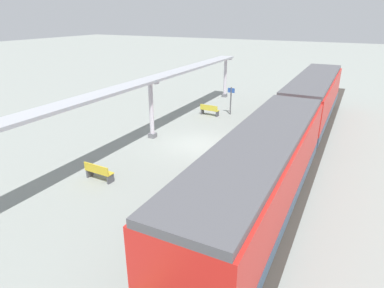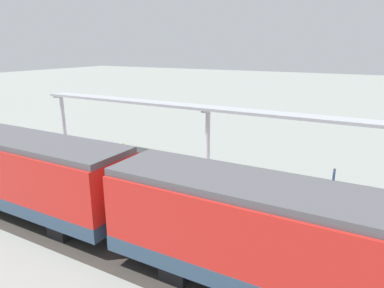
{
  "view_description": "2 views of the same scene",
  "coord_description": "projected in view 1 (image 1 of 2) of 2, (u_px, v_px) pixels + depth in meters",
  "views": [
    {
      "loc": [
        -8.04,
        16.81,
        7.49
      ],
      "look_at": [
        -0.7,
        2.37,
        1.04
      ],
      "focal_mm": 30.57,
      "sensor_mm": 36.0,
      "label": 1
    },
    {
      "loc": [
        -13.94,
        -8.3,
        7.12
      ],
      "look_at": [
        1.34,
        0.13,
        2.12
      ],
      "focal_mm": 31.76,
      "sensor_mm": 36.0,
      "label": 2
    }
  ],
  "objects": [
    {
      "name": "canopy_pillar_nearest",
      "position": [
        225.0,
        78.0,
        31.12
      ],
      "size": [
        1.1,
        0.44,
        3.67
      ],
      "color": "slate",
      "rests_on": "ground"
    },
    {
      "name": "ground_plane",
      "position": [
        199.0,
        145.0,
        20.08
      ],
      "size": [
        176.0,
        176.0,
        0.0
      ],
      "primitive_type": "plane",
      "color": "gray"
    },
    {
      "name": "trackbed",
      "position": [
        288.0,
        162.0,
        17.82
      ],
      "size": [
        3.2,
        43.64,
        0.01
      ],
      "primitive_type": "cube",
      "color": "#38332D",
      "rests_on": "ground"
    },
    {
      "name": "bench_mid_platform",
      "position": [
        98.0,
        172.0,
        15.69
      ],
      "size": [
        1.52,
        0.5,
        0.86
      ],
      "color": "gold",
      "rests_on": "ground"
    },
    {
      "name": "bench_near_end",
      "position": [
        209.0,
        110.0,
        25.82
      ],
      "size": [
        1.52,
        0.52,
        0.86
      ],
      "color": "gold",
      "rests_on": "ground"
    },
    {
      "name": "train_near_carriage",
      "position": [
        312.0,
        99.0,
        23.35
      ],
      "size": [
        2.65,
        12.79,
        3.48
      ],
      "color": "red",
      "rests_on": "ground"
    },
    {
      "name": "passenger_waiting_near_edge",
      "position": [
        162.0,
        210.0,
        11.6
      ],
      "size": [
        0.51,
        0.41,
        1.63
      ],
      "color": "gray",
      "rests_on": "ground"
    },
    {
      "name": "canopy_pillar_second",
      "position": [
        151.0,
        110.0,
        20.64
      ],
      "size": [
        1.1,
        0.44,
        3.67
      ],
      "color": "slate",
      "rests_on": "ground"
    },
    {
      "name": "train_far_carriage",
      "position": [
        260.0,
        176.0,
        12.28
      ],
      "size": [
        2.65,
        12.79,
        3.48
      ],
      "color": "red",
      "rests_on": "ground"
    },
    {
      "name": "canopy_beam",
      "position": [
        152.0,
        79.0,
        20.16
      ],
      "size": [
        1.2,
        25.58,
        0.16
      ],
      "primitive_type": "cube",
      "color": "#A8AAB2",
      "rests_on": "canopy_pillar_nearest"
    },
    {
      "name": "platform_info_sign",
      "position": [
        231.0,
        98.0,
        25.73
      ],
      "size": [
        0.56,
        0.1,
        2.2
      ],
      "color": "#4C4C51",
      "rests_on": "ground"
    },
    {
      "name": "tactile_edge_strip",
      "position": [
        255.0,
        155.0,
        18.59
      ],
      "size": [
        0.47,
        31.64,
        0.01
      ],
      "primitive_type": "cube",
      "color": "gold",
      "rests_on": "ground"
    }
  ]
}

